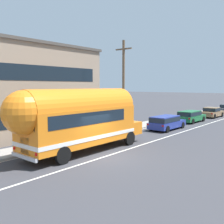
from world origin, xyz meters
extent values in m
plane|color=#38383D|center=(0.00, 0.00, 0.00)|extent=(300.00, 300.00, 0.00)
cube|color=silver|center=(0.00, 12.00, 0.00)|extent=(0.14, 80.00, 0.01)
cube|color=silver|center=(-3.80, 12.00, 0.00)|extent=(0.12, 80.00, 0.01)
cube|color=gray|center=(-4.97, 10.00, 0.07)|extent=(2.33, 90.00, 0.15)
cube|color=black|center=(-7.19, -2.40, 1.80)|extent=(0.08, 17.83, 1.20)
cube|color=black|center=(-7.19, -2.40, 5.30)|extent=(0.08, 17.83, 1.20)
cylinder|color=brown|center=(-4.54, 7.93, 4.25)|extent=(0.24, 0.24, 8.50)
cube|color=brown|center=(-4.54, 7.93, 7.70)|extent=(1.80, 0.12, 0.12)
cube|color=orange|center=(-1.91, -0.09, 1.75)|extent=(2.62, 8.20, 2.30)
cylinder|color=orange|center=(-1.91, -0.09, 2.90)|extent=(2.57, 8.10, 2.45)
sphere|color=orange|center=(-1.97, -4.13, 2.90)|extent=(2.40, 2.40, 2.40)
cube|color=orange|center=(-1.84, 4.64, 1.07)|extent=(2.28, 1.33, 0.95)
cube|color=white|center=(-1.91, -0.09, 1.10)|extent=(2.66, 8.25, 0.24)
cube|color=black|center=(-1.91, -0.39, 2.35)|extent=(2.62, 6.41, 0.76)
cube|color=black|center=(-1.97, -4.14, 2.40)|extent=(2.00, 0.11, 0.84)
cube|color=white|center=(-1.97, -4.15, 1.15)|extent=(0.80, 0.07, 0.90)
cube|color=silver|center=(-1.97, -4.24, 0.55)|extent=(2.34, 0.17, 0.20)
sphere|color=red|center=(-3.02, -4.14, 0.85)|extent=(0.20, 0.20, 0.20)
sphere|color=red|center=(-0.92, -4.17, 0.85)|extent=(0.20, 0.20, 0.20)
cube|color=black|center=(-1.85, 4.04, 2.40)|extent=(2.14, 0.13, 0.96)
cube|color=silver|center=(-1.83, 5.33, 0.95)|extent=(0.90, 0.11, 0.56)
cylinder|color=black|center=(-3.03, 3.61, 0.50)|extent=(0.27, 1.00, 1.00)
cylinder|color=black|center=(-0.69, 3.57, 0.50)|extent=(0.27, 1.00, 1.00)
cylinder|color=black|center=(-3.12, -2.56, 0.50)|extent=(0.27, 1.00, 1.00)
cylinder|color=black|center=(-0.78, -2.60, 0.50)|extent=(0.27, 1.00, 1.00)
cube|color=navy|center=(-1.82, 11.54, 0.52)|extent=(1.85, 4.73, 0.60)
cube|color=navy|center=(-1.81, 11.07, 1.09)|extent=(1.65, 3.28, 0.55)
cube|color=black|center=(-1.81, 11.07, 1.06)|extent=(1.71, 3.32, 0.43)
cube|color=red|center=(-2.60, 9.17, 0.70)|extent=(0.20, 0.04, 0.14)
cube|color=red|center=(-1.01, 9.18, 0.70)|extent=(0.20, 0.04, 0.14)
cylinder|color=black|center=(-2.70, 13.20, 0.32)|extent=(0.20, 0.64, 0.64)
cylinder|color=black|center=(-0.95, 13.21, 0.32)|extent=(0.20, 0.64, 0.64)
cylinder|color=black|center=(-2.68, 9.88, 0.32)|extent=(0.20, 0.64, 0.64)
cylinder|color=black|center=(-0.93, 9.89, 0.32)|extent=(0.20, 0.64, 0.64)
cube|color=#196633|center=(-2.07, 18.10, 0.52)|extent=(1.92, 4.52, 0.60)
cube|color=#196633|center=(-2.08, 17.63, 1.09)|extent=(1.69, 3.07, 0.55)
cube|color=black|center=(-2.08, 17.63, 1.06)|extent=(1.75, 3.11, 0.43)
cube|color=red|center=(-2.91, 15.87, 0.70)|extent=(0.20, 0.04, 0.14)
cube|color=red|center=(-1.34, 15.83, 0.70)|extent=(0.20, 0.04, 0.14)
cylinder|color=black|center=(-2.90, 19.66, 0.32)|extent=(0.22, 0.64, 0.64)
cylinder|color=black|center=(-1.17, 19.62, 0.32)|extent=(0.22, 0.64, 0.64)
cylinder|color=black|center=(-2.97, 16.58, 0.32)|extent=(0.22, 0.64, 0.64)
cylinder|color=black|center=(-1.24, 16.54, 0.32)|extent=(0.22, 0.64, 0.64)
cube|color=olive|center=(-1.85, 24.66, 0.52)|extent=(2.03, 4.31, 0.60)
cube|color=olive|center=(-1.85, 24.54, 1.09)|extent=(1.74, 1.95, 0.55)
cube|color=black|center=(-1.85, 24.54, 1.06)|extent=(1.80, 1.99, 0.43)
cube|color=red|center=(-2.74, 22.56, 0.70)|extent=(0.20, 0.05, 0.14)
cube|color=red|center=(-1.12, 22.50, 0.70)|extent=(0.20, 0.05, 0.14)
cylinder|color=black|center=(-2.68, 26.11, 0.32)|extent=(0.22, 0.65, 0.64)
cylinder|color=black|center=(-0.90, 26.04, 0.32)|extent=(0.22, 0.65, 0.64)
cylinder|color=black|center=(-2.80, 23.28, 0.32)|extent=(0.22, 0.65, 0.64)
cylinder|color=black|center=(-1.01, 23.21, 0.32)|extent=(0.22, 0.65, 0.64)
cube|color=red|center=(-2.79, 30.18, 0.70)|extent=(0.20, 0.04, 0.14)
cylinder|color=black|center=(-2.88, 33.73, 0.32)|extent=(0.20, 0.64, 0.64)
cylinder|color=black|center=(-2.87, 30.89, 0.32)|extent=(0.20, 0.64, 0.64)
camera|label=1|loc=(10.24, -11.72, 4.30)|focal=41.88mm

